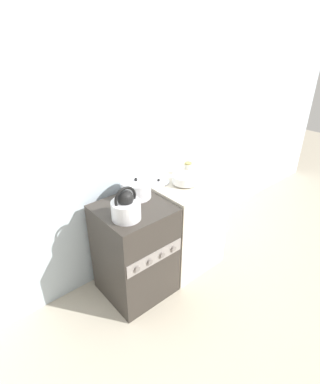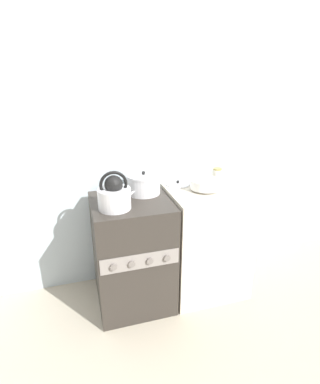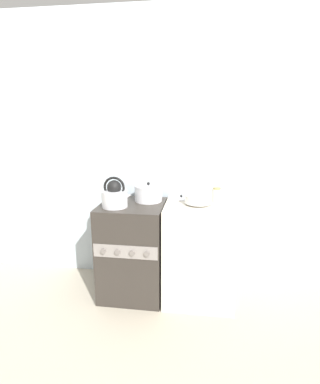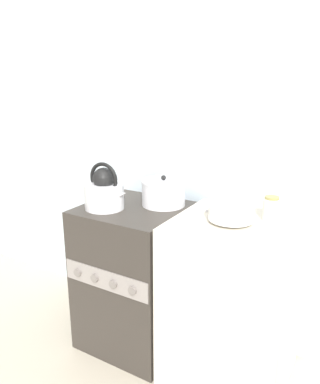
# 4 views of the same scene
# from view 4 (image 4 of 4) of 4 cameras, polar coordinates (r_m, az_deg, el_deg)

# --- Properties ---
(ground_plane) EXTENTS (12.00, 12.00, 0.00)m
(ground_plane) POSITION_cam_4_polar(r_m,az_deg,el_deg) (2.30, -7.74, -24.53)
(ground_plane) COLOR #B2A893
(wall_back) EXTENTS (7.00, 0.06, 2.50)m
(wall_back) POSITION_cam_4_polar(r_m,az_deg,el_deg) (2.28, 1.06, 10.02)
(wall_back) COLOR silver
(wall_back) RESTS_ON ground_plane
(stove) EXTENTS (0.55, 0.55, 0.84)m
(stove) POSITION_cam_4_polar(r_m,az_deg,el_deg) (2.23, -3.86, -12.59)
(stove) COLOR #332D28
(stove) RESTS_ON ground_plane
(counter) EXTENTS (0.60, 0.56, 0.86)m
(counter) POSITION_cam_4_polar(r_m,az_deg,el_deg) (2.01, 10.94, -16.09)
(counter) COLOR beige
(counter) RESTS_ON ground_plane
(kettle) EXTENTS (0.26, 0.21, 0.26)m
(kettle) POSITION_cam_4_polar(r_m,az_deg,el_deg) (2.03, -8.45, 0.06)
(kettle) COLOR silver
(kettle) RESTS_ON stove
(cooking_pot) EXTENTS (0.25, 0.25, 0.17)m
(cooking_pot) POSITION_cam_4_polar(r_m,az_deg,el_deg) (2.08, 0.54, -0.07)
(cooking_pot) COLOR silver
(cooking_pot) RESTS_ON stove
(enamel_bowl) EXTENTS (0.22, 0.22, 0.08)m
(enamel_bowl) POSITION_cam_4_polar(r_m,az_deg,el_deg) (1.80, 10.79, -3.13)
(enamel_bowl) COLOR white
(enamel_bowl) RESTS_ON counter
(storage_jar) EXTENTS (0.08, 0.08, 0.12)m
(storage_jar) POSITION_cam_4_polar(r_m,az_deg,el_deg) (1.87, 16.57, -2.49)
(storage_jar) COLOR silver
(storage_jar) RESTS_ON counter
(loose_pot_lid) EXTENTS (0.19, 0.19, 0.03)m
(loose_pot_lid) POSITION_cam_4_polar(r_m,az_deg,el_deg) (2.02, 8.44, -2.15)
(loose_pot_lid) COLOR silver
(loose_pot_lid) RESTS_ON counter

